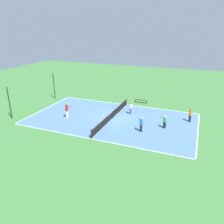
{
  "coord_description": "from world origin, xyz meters",
  "views": [
    {
      "loc": [
        -22.88,
        -9.18,
        10.37
      ],
      "look_at": [
        0.0,
        0.0,
        0.9
      ],
      "focal_mm": 35.0,
      "sensor_mm": 36.0,
      "label": 1
    }
  ],
  "objects_px": {
    "fence_post_back_left": "(9,103)",
    "player_center_orange": "(190,114)",
    "tennis_ball_midcourt": "(159,115)",
    "player_coach_red": "(67,109)",
    "player_far_white": "(131,107)",
    "fence_post_back_right": "(54,86)",
    "tennis_ball_far_baseline": "(159,112)",
    "player_far_green": "(165,121)",
    "player_near_blue": "(141,123)",
    "tennis_net": "(112,115)",
    "tennis_ball_near_net": "(69,113)",
    "tennis_ball_left_sideline": "(58,112)",
    "bench": "(141,100)"
  },
  "relations": [
    {
      "from": "player_near_blue",
      "to": "player_far_green",
      "type": "height_order",
      "value": "player_near_blue"
    },
    {
      "from": "player_coach_red",
      "to": "player_center_orange",
      "type": "relative_size",
      "value": 1.11
    },
    {
      "from": "fence_post_back_right",
      "to": "tennis_ball_far_baseline",
      "type": "bearing_deg",
      "value": -90.01
    },
    {
      "from": "player_far_white",
      "to": "tennis_ball_left_sideline",
      "type": "relative_size",
      "value": 23.13
    },
    {
      "from": "tennis_ball_midcourt",
      "to": "tennis_ball_left_sideline",
      "type": "height_order",
      "value": "same"
    },
    {
      "from": "player_far_green",
      "to": "fence_post_back_left",
      "type": "relative_size",
      "value": 0.36
    },
    {
      "from": "player_far_white",
      "to": "fence_post_back_right",
      "type": "distance_m",
      "value": 13.31
    },
    {
      "from": "bench",
      "to": "player_far_green",
      "type": "height_order",
      "value": "player_far_green"
    },
    {
      "from": "player_far_green",
      "to": "tennis_ball_near_net",
      "type": "xyz_separation_m",
      "value": [
        -0.03,
        12.25,
        -0.78
      ]
    },
    {
      "from": "player_far_white",
      "to": "fence_post_back_left",
      "type": "bearing_deg",
      "value": 114.47
    },
    {
      "from": "player_far_green",
      "to": "player_far_white",
      "type": "bearing_deg",
      "value": 13.11
    },
    {
      "from": "tennis_ball_left_sideline",
      "to": "bench",
      "type": "bearing_deg",
      "value": -49.26
    },
    {
      "from": "player_center_orange",
      "to": "tennis_ball_midcourt",
      "type": "distance_m",
      "value": 3.94
    },
    {
      "from": "player_far_white",
      "to": "tennis_ball_near_net",
      "type": "distance_m",
      "value": 8.01
    },
    {
      "from": "bench",
      "to": "tennis_ball_near_net",
      "type": "bearing_deg",
      "value": 45.38
    },
    {
      "from": "tennis_net",
      "to": "bench",
      "type": "xyz_separation_m",
      "value": [
        7.37,
        -1.72,
        -0.14
      ]
    },
    {
      "from": "tennis_ball_far_baseline",
      "to": "fence_post_back_right",
      "type": "xyz_separation_m",
      "value": [
        0.0,
        16.44,
        1.93
      ]
    },
    {
      "from": "player_near_blue",
      "to": "player_far_green",
      "type": "relative_size",
      "value": 1.12
    },
    {
      "from": "player_coach_red",
      "to": "fence_post_back_left",
      "type": "bearing_deg",
      "value": 167.05
    },
    {
      "from": "player_coach_red",
      "to": "player_far_green",
      "type": "relative_size",
      "value": 1.27
    },
    {
      "from": "tennis_net",
      "to": "tennis_ball_near_net",
      "type": "height_order",
      "value": "tennis_net"
    },
    {
      "from": "player_far_white",
      "to": "tennis_net",
      "type": "bearing_deg",
      "value": 142.96
    },
    {
      "from": "tennis_ball_far_baseline",
      "to": "player_far_green",
      "type": "bearing_deg",
      "value": -163.21
    },
    {
      "from": "tennis_ball_midcourt",
      "to": "tennis_ball_left_sideline",
      "type": "distance_m",
      "value": 13.2
    },
    {
      "from": "tennis_net",
      "to": "fence_post_back_left",
      "type": "bearing_deg",
      "value": 111.14
    },
    {
      "from": "tennis_ball_far_baseline",
      "to": "fence_post_back_right",
      "type": "relative_size",
      "value": 0.02
    },
    {
      "from": "tennis_net",
      "to": "tennis_ball_near_net",
      "type": "distance_m",
      "value": 5.91
    },
    {
      "from": "player_near_blue",
      "to": "player_far_green",
      "type": "distance_m",
      "value": 2.84
    },
    {
      "from": "fence_post_back_left",
      "to": "player_far_green",
      "type": "bearing_deg",
      "value": -76.93
    },
    {
      "from": "tennis_ball_near_net",
      "to": "fence_post_back_left",
      "type": "relative_size",
      "value": 0.02
    },
    {
      "from": "bench",
      "to": "player_center_orange",
      "type": "xyz_separation_m",
      "value": [
        -4.8,
        -7.15,
        0.58
      ]
    },
    {
      "from": "player_far_green",
      "to": "tennis_ball_midcourt",
      "type": "distance_m",
      "value": 3.97
    },
    {
      "from": "player_far_green",
      "to": "fence_post_back_right",
      "type": "height_order",
      "value": "fence_post_back_right"
    },
    {
      "from": "player_near_blue",
      "to": "player_center_orange",
      "type": "distance_m",
      "value": 6.62
    },
    {
      "from": "bench",
      "to": "tennis_ball_far_baseline",
      "type": "distance_m",
      "value": 4.37
    },
    {
      "from": "player_far_white",
      "to": "player_near_blue",
      "type": "xyz_separation_m",
      "value": [
        -4.5,
        -2.58,
        0.04
      ]
    },
    {
      "from": "player_near_blue",
      "to": "fence_post_back_left",
      "type": "bearing_deg",
      "value": 63.96
    },
    {
      "from": "tennis_net",
      "to": "fence_post_back_right",
      "type": "distance_m",
      "value": 12.41
    },
    {
      "from": "tennis_ball_far_baseline",
      "to": "fence_post_back_left",
      "type": "xyz_separation_m",
      "value": [
        -8.89,
        16.44,
        1.93
      ]
    },
    {
      "from": "player_far_white",
      "to": "player_center_orange",
      "type": "relative_size",
      "value": 0.95
    },
    {
      "from": "player_near_blue",
      "to": "player_far_green",
      "type": "bearing_deg",
      "value": -84.91
    },
    {
      "from": "tennis_ball_near_net",
      "to": "fence_post_back_left",
      "type": "bearing_deg",
      "value": 126.27
    },
    {
      "from": "tennis_ball_left_sideline",
      "to": "player_far_white",
      "type": "bearing_deg",
      "value": -72.09
    },
    {
      "from": "fence_post_back_left",
      "to": "player_center_orange",
      "type": "bearing_deg",
      "value": -70.99
    },
    {
      "from": "fence_post_back_right",
      "to": "player_far_green",
      "type": "bearing_deg",
      "value": -104.86
    },
    {
      "from": "tennis_net",
      "to": "player_far_green",
      "type": "distance_m",
      "value": 6.39
    },
    {
      "from": "tennis_net",
      "to": "player_near_blue",
      "type": "relative_size",
      "value": 6.89
    },
    {
      "from": "player_far_green",
      "to": "tennis_ball_left_sideline",
      "type": "height_order",
      "value": "player_far_green"
    },
    {
      "from": "fence_post_back_left",
      "to": "player_near_blue",
      "type": "bearing_deg",
      "value": -81.52
    },
    {
      "from": "tennis_net",
      "to": "bench",
      "type": "bearing_deg",
      "value": -13.12
    }
  ]
}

